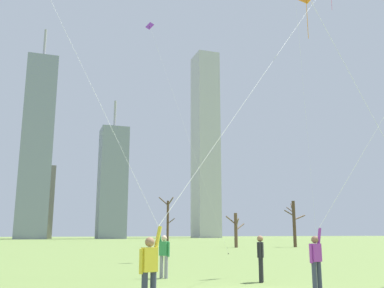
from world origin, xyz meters
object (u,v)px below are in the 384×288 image
(kite_flyer_midfield_center_green, at_px, (134,186))
(kite_flyer_midfield_right_pink, at_px, (204,181))
(bare_tree_center, at_px, (168,221))
(bystander_far_off_by_trees, at_px, (261,256))
(distant_kite_low_near_trees_purple, at_px, (156,44))
(bare_tree_far_right_edge, at_px, (294,222))
(bare_tree_right_of_center, at_px, (236,229))
(kite_flyer_foreground_right_blue, at_px, (347,200))

(kite_flyer_midfield_center_green, height_order, kite_flyer_midfield_right_pink, kite_flyer_midfield_center_green)
(kite_flyer_midfield_right_pink, xyz_separation_m, bare_tree_center, (10.18, 39.46, 0.04))
(bystander_far_off_by_trees, distance_m, distant_kite_low_near_trees_purple, 28.68)
(kite_flyer_midfield_center_green, relative_size, kite_flyer_midfield_right_pink, 1.29)
(bare_tree_far_right_edge, distance_m, bare_tree_center, 15.73)
(bare_tree_far_right_edge, bearing_deg, distant_kite_low_near_trees_purple, -153.25)
(bystander_far_off_by_trees, bearing_deg, bare_tree_right_of_center, 66.50)
(kite_flyer_foreground_right_blue, height_order, bare_tree_far_right_edge, kite_flyer_foreground_right_blue)
(bare_tree_far_right_edge, relative_size, bare_tree_center, 0.94)
(kite_flyer_midfield_center_green, height_order, bare_tree_far_right_edge, kite_flyer_midfield_center_green)
(kite_flyer_foreground_right_blue, height_order, bare_tree_right_of_center, kite_flyer_foreground_right_blue)
(distant_kite_low_near_trees_purple, distance_m, bare_tree_right_of_center, 24.34)
(bystander_far_off_by_trees, height_order, bare_tree_far_right_edge, bare_tree_far_right_edge)
(bystander_far_off_by_trees, relative_size, bare_tree_right_of_center, 0.40)
(kite_flyer_midfield_right_pink, distance_m, bare_tree_far_right_edge, 43.91)
(kite_flyer_midfield_right_pink, relative_size, bystander_far_off_by_trees, 9.52)
(kite_flyer_foreground_right_blue, height_order, bystander_far_off_by_trees, kite_flyer_foreground_right_blue)
(kite_flyer_midfield_right_pink, bearing_deg, bare_tree_right_of_center, 63.99)
(kite_flyer_midfield_right_pink, xyz_separation_m, distant_kite_low_near_trees_purple, (4.85, 25.38, 15.96))
(distant_kite_low_near_trees_purple, bearing_deg, bare_tree_right_of_center, 41.23)
(bystander_far_off_by_trees, relative_size, bare_tree_far_right_edge, 0.29)
(kite_flyer_foreground_right_blue, bearing_deg, kite_flyer_midfield_right_pink, -171.26)
(bystander_far_off_by_trees, bearing_deg, bare_tree_far_right_edge, 55.82)
(bare_tree_right_of_center, bearing_deg, distant_kite_low_near_trees_purple, -138.77)
(distant_kite_low_near_trees_purple, height_order, bare_tree_center, distant_kite_low_near_trees_purple)
(distant_kite_low_near_trees_purple, bearing_deg, kite_flyer_midfield_right_pink, -100.82)
(kite_flyer_foreground_right_blue, relative_size, kite_flyer_midfield_right_pink, 0.89)
(bystander_far_off_by_trees, relative_size, distant_kite_low_near_trees_purple, 0.08)
(bare_tree_center, bearing_deg, distant_kite_low_near_trees_purple, -110.73)
(kite_flyer_midfield_center_green, height_order, distant_kite_low_near_trees_purple, distant_kite_low_near_trees_purple)
(bare_tree_right_of_center, xyz_separation_m, bare_tree_center, (-7.84, 2.54, 0.98))
(distant_kite_low_near_trees_purple, height_order, bare_tree_right_of_center, distant_kite_low_near_trees_purple)
(kite_flyer_midfield_center_green, distance_m, bare_tree_right_of_center, 35.44)
(distant_kite_low_near_trees_purple, bearing_deg, kite_flyer_foreground_right_blue, -88.87)
(kite_flyer_midfield_center_green, relative_size, bystander_far_off_by_trees, 12.33)
(bare_tree_right_of_center, distance_m, bare_tree_center, 8.30)
(kite_flyer_midfield_right_pink, height_order, bare_tree_center, kite_flyer_midfield_right_pink)
(kite_flyer_foreground_right_blue, relative_size, bystander_far_off_by_trees, 8.48)
(kite_flyer_midfield_center_green, bearing_deg, kite_flyer_foreground_right_blue, -45.18)
(bystander_far_off_by_trees, bearing_deg, kite_flyer_foreground_right_blue, -50.86)
(bystander_far_off_by_trees, bearing_deg, distant_kite_low_near_trees_purple, 86.18)
(kite_flyer_foreground_right_blue, xyz_separation_m, distant_kite_low_near_trees_purple, (-0.49, 24.56, 16.31))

